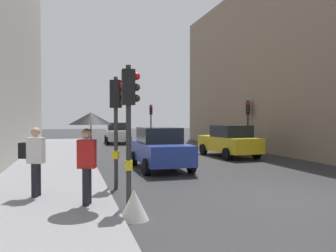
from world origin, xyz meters
TOP-DOWN VIEW (x-y plane):
  - ground_plane at (0.00, 0.00)m, footprint 120.00×120.00m
  - sidewalk_kerb at (-6.96, 6.00)m, footprint 3.47×40.00m
  - building_facade_right at (11.23, 11.85)m, footprint 12.00×25.04m
  - traffic_light_mid_street at (4.92, 12.20)m, footprint 0.33×0.45m
  - traffic_light_far_median at (0.87, 22.81)m, footprint 0.25×0.43m
  - traffic_light_near_right at (-4.91, 2.57)m, footprint 0.45×0.35m
  - traffic_light_near_left at (-4.90, 0.21)m, footprint 0.43×0.25m
  - car_blue_van at (-2.61, 6.16)m, footprint 2.03×4.20m
  - car_white_compact at (-2.45, 21.13)m, footprint 2.17×4.28m
  - car_yellow_taxi at (2.22, 9.42)m, footprint 2.27×4.32m
  - pedestrian_with_umbrella at (-5.82, 0.27)m, footprint 1.00×1.00m
  - pedestrian_with_black_backpack at (-7.15, 1.51)m, footprint 0.65×0.44m
  - warning_sign_triangle at (-4.96, -0.66)m, footprint 0.64×0.64m

SIDE VIEW (x-z plane):
  - ground_plane at x=0.00m, z-range 0.00..0.00m
  - sidewalk_kerb at x=-6.96m, z-range 0.00..0.16m
  - warning_sign_triangle at x=-4.96m, z-range 0.00..0.65m
  - car_blue_van at x=-2.61m, z-range 0.00..1.76m
  - car_white_compact at x=-2.45m, z-range 0.00..1.76m
  - car_yellow_taxi at x=2.22m, z-range 0.00..1.76m
  - pedestrian_with_black_backpack at x=-7.15m, z-range 0.28..2.05m
  - pedestrian_with_umbrella at x=-5.82m, z-range 0.77..2.91m
  - traffic_light_mid_street at x=4.92m, z-range 0.63..3.97m
  - traffic_light_far_median at x=0.87m, z-range 0.65..4.05m
  - traffic_light_near_right at x=-4.91m, z-range 0.65..4.06m
  - traffic_light_near_left at x=-4.90m, z-range 0.65..4.07m
  - building_facade_right at x=11.23m, z-range 0.00..11.31m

